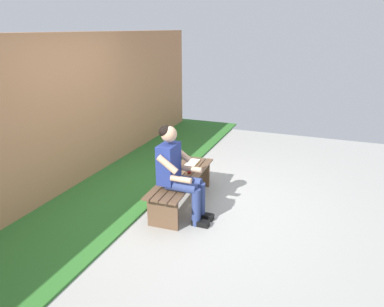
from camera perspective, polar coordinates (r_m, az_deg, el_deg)
name	(u,v)px	position (r m, az deg, el deg)	size (l,w,h in m)	color
ground_plane	(234,258)	(4.07, 6.73, -16.22)	(10.00, 7.00, 0.04)	#9E9E99
grass_strip	(99,188)	(5.70, -14.62, -5.31)	(9.00, 2.03, 0.03)	#2D6B28
brick_wall	(39,121)	(5.29, -23.17, 4.75)	(9.50, 0.24, 2.28)	#B27A51
bench_near	(182,183)	(4.94, -1.63, -4.72)	(1.61, 0.51, 0.42)	brown
person_seated	(178,170)	(4.46, -2.32, -2.63)	(0.50, 0.69, 1.23)	navy
apple	(189,171)	(4.99, -0.42, -2.73)	(0.08, 0.08, 0.08)	red
book_open	(191,164)	(5.30, -0.13, -1.70)	(0.42, 0.17, 0.02)	white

